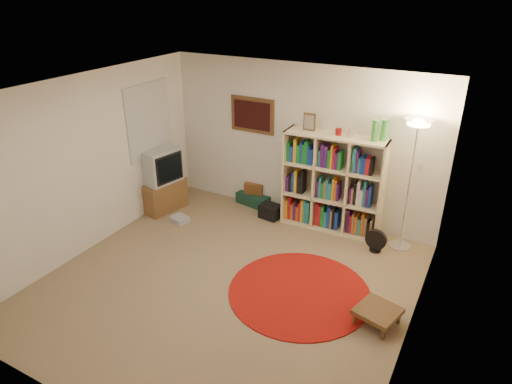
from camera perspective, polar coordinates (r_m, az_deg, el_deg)
room at (r=5.49m, az=-4.15°, el=-0.30°), size 4.54×4.54×2.54m
bookshelf at (r=7.11m, az=9.44°, el=1.00°), size 1.56×0.49×1.85m
floor_lamp at (r=6.48m, az=19.33°, el=5.78°), size 0.42×0.42×1.95m
floor_fan at (r=6.85m, az=14.75°, el=-5.91°), size 0.31×0.17×0.35m
tv_stand at (r=7.87m, az=-11.82°, el=1.47°), size 0.66×0.83×1.09m
dvd_box at (r=7.56m, az=-9.50°, el=-3.39°), size 0.32×0.29×0.09m
suitcase at (r=8.05m, az=-0.06°, el=-0.78°), size 0.66×0.49×0.19m
wicker_basket at (r=8.00m, az=-0.14°, el=0.59°), size 0.38×0.31×0.19m
duffel_bag at (r=7.57m, az=1.82°, el=-2.43°), size 0.36×0.31×0.23m
red_rug at (r=5.95m, az=5.43°, el=-12.33°), size 1.80×1.80×0.02m
side_table at (r=5.54m, az=14.97°, el=-14.26°), size 0.55×0.55×0.21m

